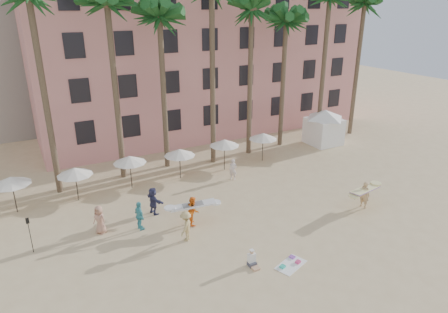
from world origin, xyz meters
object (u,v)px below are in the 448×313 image
pink_hotel (198,55)px  cabana (324,124)px  carrier_white (193,210)px  carrier_yellow (365,193)px

pink_hotel → cabana: (8.04, -12.27, -5.93)m
carrier_white → cabana: bearing=24.7°
pink_hotel → cabana: pink_hotel is taller
carrier_yellow → carrier_white: size_ratio=1.00×
carrier_white → carrier_yellow: bearing=-17.2°
pink_hotel → cabana: bearing=-56.8°
cabana → carrier_white: bearing=-155.3°
pink_hotel → carrier_white: 23.91m
cabana → carrier_yellow: (-6.64, -11.84, -0.99)m
pink_hotel → carrier_yellow: 25.12m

